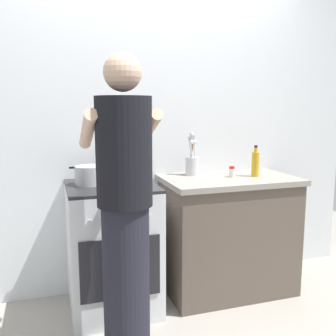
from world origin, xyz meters
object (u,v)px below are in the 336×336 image
(stove_range, at_px, (113,247))
(oil_bottle, at_px, (255,163))
(pot, at_px, (89,175))
(person, at_px, (125,212))
(utensil_crock, at_px, (192,162))
(spice_bottle, at_px, (232,172))
(mixing_bowl, at_px, (130,174))

(stove_range, height_order, oil_bottle, oil_bottle)
(pot, xyz_separation_m, person, (0.12, -0.61, -0.10))
(stove_range, distance_m, utensil_crock, 0.88)
(pot, relative_size, spice_bottle, 3.18)
(spice_bottle, bearing_deg, oil_bottle, -7.21)
(stove_range, distance_m, person, 0.70)
(mixing_bowl, distance_m, utensil_crock, 0.54)
(stove_range, distance_m, spice_bottle, 1.04)
(mixing_bowl, bearing_deg, spice_bottle, -3.22)
(spice_bottle, distance_m, person, 1.10)
(spice_bottle, bearing_deg, mixing_bowl, 176.78)
(pot, xyz_separation_m, utensil_crock, (0.80, 0.14, 0.04))
(stove_range, relative_size, pot, 3.42)
(stove_range, bearing_deg, oil_bottle, -0.95)
(pot, bearing_deg, stove_range, -17.12)
(mixing_bowl, distance_m, oil_bottle, 0.97)
(mixing_bowl, relative_size, utensil_crock, 0.82)
(person, bearing_deg, spice_bottle, 31.32)
(utensil_crock, xyz_separation_m, spice_bottle, (0.26, -0.17, -0.06))
(utensil_crock, xyz_separation_m, person, (-0.68, -0.74, -0.14))
(utensil_crock, height_order, person, person)
(mixing_bowl, xyz_separation_m, utensil_crock, (0.52, 0.13, 0.05))
(mixing_bowl, relative_size, person, 0.16)
(stove_range, bearing_deg, pot, 162.88)
(oil_bottle, relative_size, person, 0.14)
(spice_bottle, bearing_deg, person, -148.68)
(mixing_bowl, height_order, oil_bottle, oil_bottle)
(spice_bottle, height_order, person, person)
(pot, height_order, spice_bottle, pot)
(utensil_crock, distance_m, spice_bottle, 0.32)
(spice_bottle, relative_size, oil_bottle, 0.35)
(pot, height_order, utensil_crock, utensil_crock)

